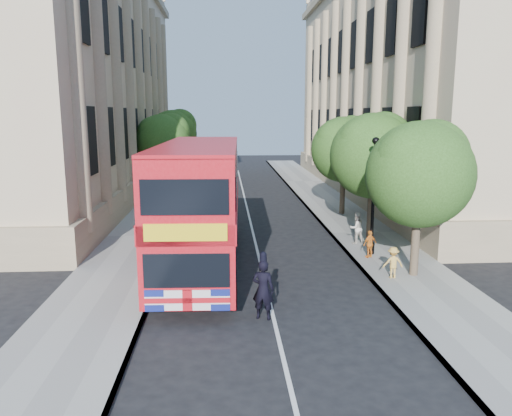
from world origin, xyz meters
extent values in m
plane|color=black|center=(0.00, 0.00, 0.00)|extent=(120.00, 120.00, 0.00)
cube|color=gray|center=(5.75, 10.00, 0.06)|extent=(3.50, 80.00, 0.12)
cube|color=gray|center=(-5.75, 10.00, 0.06)|extent=(3.50, 80.00, 0.12)
cube|color=tan|center=(13.80, 24.00, 9.00)|extent=(12.00, 38.00, 18.00)
cube|color=tan|center=(-13.80, 24.00, 9.00)|extent=(12.00, 38.00, 18.00)
cylinder|color=#473828|center=(5.80, 3.00, 1.43)|extent=(0.32, 0.32, 2.86)
sphere|color=#294B19|center=(5.80, 3.00, 4.03)|extent=(4.00, 4.00, 4.00)
sphere|color=#294B19|center=(6.40, 3.40, 4.68)|extent=(2.80, 2.80, 2.80)
sphere|color=#294B19|center=(5.30, 2.70, 4.55)|extent=(2.60, 2.60, 2.60)
cylinder|color=#473828|center=(5.80, 9.00, 1.50)|extent=(0.32, 0.32, 2.99)
sphere|color=#294B19|center=(5.80, 9.00, 4.22)|extent=(4.20, 4.20, 4.20)
sphere|color=#294B19|center=(6.40, 9.40, 4.90)|extent=(2.94, 2.94, 2.94)
sphere|color=#294B19|center=(5.30, 8.70, 4.76)|extent=(2.73, 2.73, 2.73)
cylinder|color=#473828|center=(5.80, 15.00, 1.45)|extent=(0.32, 0.32, 2.90)
sphere|color=#294B19|center=(5.80, 15.00, 4.09)|extent=(4.00, 4.00, 4.00)
sphere|color=#294B19|center=(6.40, 15.40, 4.75)|extent=(2.80, 2.80, 2.80)
sphere|color=#294B19|center=(5.30, 14.70, 4.62)|extent=(2.60, 2.60, 2.60)
cylinder|color=#473828|center=(-6.00, 22.00, 1.50)|extent=(0.32, 0.32, 2.99)
sphere|color=#294B19|center=(-6.00, 22.00, 4.22)|extent=(4.00, 4.00, 4.00)
sphere|color=#294B19|center=(-5.40, 22.40, 4.90)|extent=(2.80, 2.80, 2.80)
sphere|color=#294B19|center=(-6.50, 21.70, 4.76)|extent=(2.60, 2.60, 2.60)
cylinder|color=#473828|center=(-6.00, 30.00, 1.58)|extent=(0.32, 0.32, 3.17)
sphere|color=#294B19|center=(-6.00, 30.00, 4.46)|extent=(4.20, 4.20, 4.20)
sphere|color=#294B19|center=(-5.40, 30.40, 5.18)|extent=(2.94, 2.94, 2.94)
sphere|color=#294B19|center=(-6.50, 29.70, 5.04)|extent=(2.73, 2.73, 2.73)
cylinder|color=black|center=(5.00, 6.00, 0.37)|extent=(0.30, 0.30, 0.50)
cylinder|color=black|center=(5.00, 6.00, 2.62)|extent=(0.14, 0.14, 5.00)
sphere|color=black|center=(5.00, 6.00, 5.12)|extent=(0.32, 0.32, 0.32)
cube|color=#B80C16|center=(-2.44, 4.37, 2.77)|extent=(3.20, 10.95, 4.52)
cube|color=black|center=(-2.44, 4.37, 1.77)|extent=(3.24, 10.27, 1.03)
cube|color=black|center=(-2.44, 4.37, 3.95)|extent=(3.24, 10.27, 1.03)
cube|color=yellow|center=(-2.61, -1.06, 2.92)|extent=(2.40, 0.15, 0.51)
cylinder|color=black|center=(-3.85, 0.58, 0.57)|extent=(0.36, 1.15, 1.14)
cylinder|color=black|center=(-1.27, 0.50, 0.57)|extent=(0.36, 1.15, 1.14)
cylinder|color=black|center=(-3.62, 8.02, 0.57)|extent=(0.36, 1.15, 1.14)
cylinder|color=black|center=(-1.04, 7.93, 0.57)|extent=(0.36, 1.15, 1.14)
cube|color=black|center=(-2.15, 9.27, 1.54)|extent=(2.34, 2.12, 2.40)
cube|color=black|center=(-2.12, 8.30, 1.83)|extent=(2.06, 0.16, 0.80)
cube|color=black|center=(-2.22, 11.78, 1.77)|extent=(2.39, 3.72, 2.86)
cube|color=black|center=(-2.20, 11.09, 0.40)|extent=(2.21, 5.54, 0.29)
cylinder|color=black|center=(-3.17, 9.12, 0.46)|extent=(0.28, 0.92, 0.91)
cylinder|color=black|center=(-1.12, 9.18, 0.46)|extent=(0.28, 0.92, 0.91)
cylinder|color=black|center=(-3.28, 12.89, 0.46)|extent=(0.28, 0.92, 0.91)
cylinder|color=black|center=(-1.23, 12.95, 0.46)|extent=(0.28, 0.92, 0.91)
imported|color=black|center=(-0.33, -0.55, 0.95)|extent=(0.80, 0.66, 1.90)
imported|color=beige|center=(4.80, 7.80, 0.88)|extent=(0.87, 0.76, 1.52)
imported|color=orange|center=(4.76, 5.41, 0.72)|extent=(0.76, 0.57, 1.20)
imported|color=gold|center=(4.86, 2.70, 0.72)|extent=(0.78, 0.46, 1.20)
camera|label=1|loc=(-1.47, -15.10, 6.30)|focal=35.00mm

